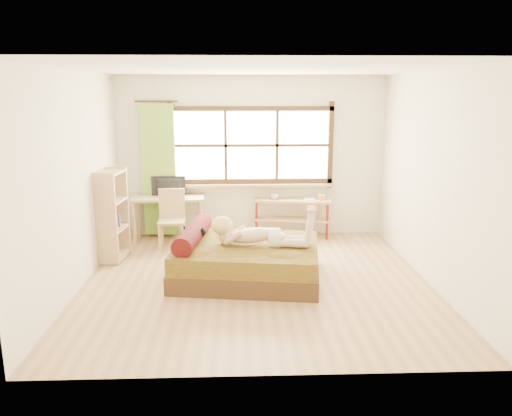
{
  "coord_description": "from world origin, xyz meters",
  "views": [
    {
      "loc": [
        -0.24,
        -6.17,
        2.43
      ],
      "look_at": [
        0.0,
        0.2,
        0.94
      ],
      "focal_mm": 35.0,
      "sensor_mm": 36.0,
      "label": 1
    }
  ],
  "objects_px": {
    "kitten": "(193,234)",
    "chair": "(172,215)",
    "desk": "(168,202)",
    "pipe_shelf": "(293,209)",
    "bed": "(244,259)",
    "woman": "(259,225)",
    "bookshelf": "(112,215)"
  },
  "relations": [
    {
      "from": "kitten",
      "to": "chair",
      "type": "distance_m",
      "value": 1.43
    },
    {
      "from": "bed",
      "to": "woman",
      "type": "relative_size",
      "value": 1.58
    },
    {
      "from": "chair",
      "to": "bookshelf",
      "type": "height_order",
      "value": "bookshelf"
    },
    {
      "from": "bed",
      "to": "desk",
      "type": "relative_size",
      "value": 1.72
    },
    {
      "from": "desk",
      "to": "pipe_shelf",
      "type": "bearing_deg",
      "value": 0.82
    },
    {
      "from": "kitten",
      "to": "woman",
      "type": "bearing_deg",
      "value": -1.56
    },
    {
      "from": "pipe_shelf",
      "to": "bookshelf",
      "type": "height_order",
      "value": "bookshelf"
    },
    {
      "from": "desk",
      "to": "chair",
      "type": "bearing_deg",
      "value": -77.63
    },
    {
      "from": "bed",
      "to": "chair",
      "type": "bearing_deg",
      "value": 136.28
    },
    {
      "from": "bed",
      "to": "pipe_shelf",
      "type": "bearing_deg",
      "value": 74.17
    },
    {
      "from": "chair",
      "to": "kitten",
      "type": "bearing_deg",
      "value": -73.68
    },
    {
      "from": "bed",
      "to": "pipe_shelf",
      "type": "xyz_separation_m",
      "value": [
        0.86,
        1.93,
        0.22
      ]
    },
    {
      "from": "desk",
      "to": "bed",
      "type": "bearing_deg",
      "value": -58.26
    },
    {
      "from": "woman",
      "to": "chair",
      "type": "height_order",
      "value": "woman"
    },
    {
      "from": "woman",
      "to": "kitten",
      "type": "distance_m",
      "value": 0.9
    },
    {
      "from": "pipe_shelf",
      "to": "chair",
      "type": "bearing_deg",
      "value": -157.12
    },
    {
      "from": "chair",
      "to": "bookshelf",
      "type": "distance_m",
      "value": 1.01
    },
    {
      "from": "woman",
      "to": "bookshelf",
      "type": "distance_m",
      "value": 2.3
    },
    {
      "from": "woman",
      "to": "bookshelf",
      "type": "xyz_separation_m",
      "value": [
        -2.12,
        0.89,
        -0.07
      ]
    },
    {
      "from": "bed",
      "to": "chair",
      "type": "distance_m",
      "value": 1.86
    },
    {
      "from": "desk",
      "to": "kitten",
      "type": "bearing_deg",
      "value": -74.51
    },
    {
      "from": "bookshelf",
      "to": "desk",
      "type": "bearing_deg",
      "value": 60.47
    },
    {
      "from": "kitten",
      "to": "chair",
      "type": "xyz_separation_m",
      "value": [
        -0.46,
        1.35,
        -0.07
      ]
    },
    {
      "from": "woman",
      "to": "pipe_shelf",
      "type": "relative_size",
      "value": 0.98
    },
    {
      "from": "kitten",
      "to": "chair",
      "type": "bearing_deg",
      "value": 116.95
    },
    {
      "from": "chair",
      "to": "pipe_shelf",
      "type": "distance_m",
      "value": 2.05
    },
    {
      "from": "woman",
      "to": "desk",
      "type": "height_order",
      "value": "woman"
    },
    {
      "from": "kitten",
      "to": "bed",
      "type": "bearing_deg",
      "value": 0.33
    },
    {
      "from": "woman",
      "to": "desk",
      "type": "xyz_separation_m",
      "value": [
        -1.43,
        1.87,
        -0.11
      ]
    },
    {
      "from": "bed",
      "to": "woman",
      "type": "distance_m",
      "value": 0.54
    },
    {
      "from": "chair",
      "to": "pipe_shelf",
      "type": "xyz_separation_m",
      "value": [
        1.99,
        0.48,
        -0.04
      ]
    },
    {
      "from": "desk",
      "to": "bookshelf",
      "type": "xyz_separation_m",
      "value": [
        -0.69,
        -0.98,
        0.04
      ]
    }
  ]
}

